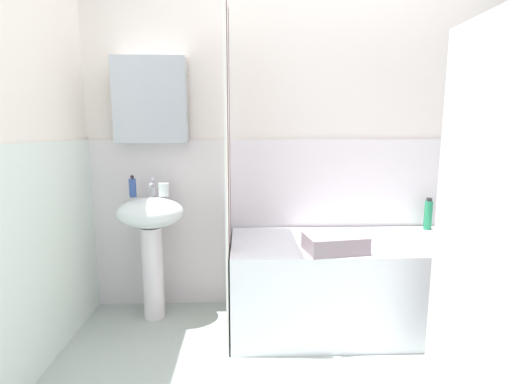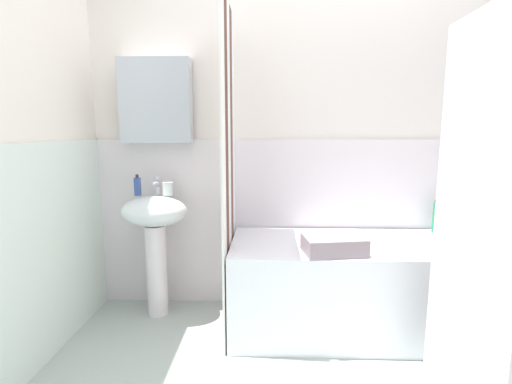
{
  "view_description": "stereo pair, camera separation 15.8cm",
  "coord_description": "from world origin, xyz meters",
  "px_view_note": "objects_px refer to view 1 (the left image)",
  "views": [
    {
      "loc": [
        -0.48,
        -1.43,
        1.26
      ],
      "look_at": [
        -0.4,
        0.85,
        0.89
      ],
      "focal_mm": 26.73,
      "sensor_mm": 36.0,
      "label": 1
    },
    {
      "loc": [
        -0.32,
        -1.43,
        1.26
      ],
      "look_at": [
        -0.4,
        0.85,
        0.89
      ],
      "focal_mm": 26.73,
      "sensor_mm": 36.0,
      "label": 2
    }
  ],
  "objects_px": {
    "conditioner_bottle": "(428,214)",
    "soap_dispenser": "(133,187)",
    "bathtub": "(353,283)",
    "sink": "(151,231)",
    "toothbrush_cup": "(164,190)",
    "lotion_bottle": "(439,219)",
    "towel_folded": "(335,243)"
  },
  "relations": [
    {
      "from": "lotion_bottle",
      "to": "soap_dispenser",
      "type": "bearing_deg",
      "value": -177.71
    },
    {
      "from": "toothbrush_cup",
      "to": "lotion_bottle",
      "type": "height_order",
      "value": "toothbrush_cup"
    },
    {
      "from": "soap_dispenser",
      "to": "towel_folded",
      "type": "bearing_deg",
      "value": -17.91
    },
    {
      "from": "sink",
      "to": "conditioner_bottle",
      "type": "xyz_separation_m",
      "value": [
        1.91,
        0.1,
        0.07
      ]
    },
    {
      "from": "sink",
      "to": "toothbrush_cup",
      "type": "bearing_deg",
      "value": 36.74
    },
    {
      "from": "soap_dispenser",
      "to": "toothbrush_cup",
      "type": "distance_m",
      "value": 0.2
    },
    {
      "from": "sink",
      "to": "bathtub",
      "type": "height_order",
      "value": "sink"
    },
    {
      "from": "soap_dispenser",
      "to": "lotion_bottle",
      "type": "height_order",
      "value": "soap_dispenser"
    },
    {
      "from": "soap_dispenser",
      "to": "lotion_bottle",
      "type": "xyz_separation_m",
      "value": [
        2.11,
        0.08,
        -0.25
      ]
    },
    {
      "from": "soap_dispenser",
      "to": "conditioner_bottle",
      "type": "distance_m",
      "value": 2.03
    },
    {
      "from": "toothbrush_cup",
      "to": "conditioner_bottle",
      "type": "xyz_separation_m",
      "value": [
        1.82,
        0.04,
        -0.19
      ]
    },
    {
      "from": "lotion_bottle",
      "to": "toothbrush_cup",
      "type": "bearing_deg",
      "value": -178.2
    },
    {
      "from": "soap_dispenser",
      "to": "towel_folded",
      "type": "distance_m",
      "value": 1.34
    },
    {
      "from": "toothbrush_cup",
      "to": "conditioner_bottle",
      "type": "relative_size",
      "value": 0.39
    },
    {
      "from": "towel_folded",
      "to": "bathtub",
      "type": "bearing_deg",
      "value": 50.21
    },
    {
      "from": "bathtub",
      "to": "soap_dispenser",
      "type": "bearing_deg",
      "value": 172.51
    },
    {
      "from": "bathtub",
      "to": "conditioner_bottle",
      "type": "xyz_separation_m",
      "value": [
        0.59,
        0.26,
        0.39
      ]
    },
    {
      "from": "soap_dispenser",
      "to": "toothbrush_cup",
      "type": "relative_size",
      "value": 1.65
    },
    {
      "from": "soap_dispenser",
      "to": "bathtub",
      "type": "xyz_separation_m",
      "value": [
        1.43,
        -0.19,
        -0.61
      ]
    },
    {
      "from": "conditioner_bottle",
      "to": "soap_dispenser",
      "type": "bearing_deg",
      "value": -178.1
    },
    {
      "from": "sink",
      "to": "bathtub",
      "type": "distance_m",
      "value": 1.36
    },
    {
      "from": "soap_dispenser",
      "to": "towel_folded",
      "type": "height_order",
      "value": "soap_dispenser"
    },
    {
      "from": "soap_dispenser",
      "to": "lotion_bottle",
      "type": "distance_m",
      "value": 2.13
    },
    {
      "from": "sink",
      "to": "conditioner_bottle",
      "type": "height_order",
      "value": "sink"
    },
    {
      "from": "conditioner_bottle",
      "to": "towel_folded",
      "type": "relative_size",
      "value": 0.67
    },
    {
      "from": "soap_dispenser",
      "to": "sink",
      "type": "bearing_deg",
      "value": -17.45
    },
    {
      "from": "sink",
      "to": "towel_folded",
      "type": "relative_size",
      "value": 2.47
    },
    {
      "from": "toothbrush_cup",
      "to": "towel_folded",
      "type": "distance_m",
      "value": 1.17
    },
    {
      "from": "towel_folded",
      "to": "conditioner_bottle",
      "type": "bearing_deg",
      "value": 31.53
    },
    {
      "from": "sink",
      "to": "towel_folded",
      "type": "xyz_separation_m",
      "value": [
        1.14,
        -0.37,
        0.01
      ]
    },
    {
      "from": "toothbrush_cup",
      "to": "bathtub",
      "type": "bearing_deg",
      "value": -9.78
    },
    {
      "from": "soap_dispenser",
      "to": "lotion_bottle",
      "type": "relative_size",
      "value": 0.92
    }
  ]
}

